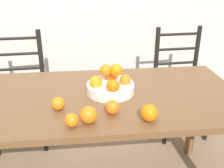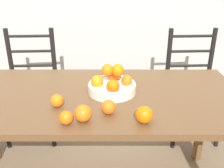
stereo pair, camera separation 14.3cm
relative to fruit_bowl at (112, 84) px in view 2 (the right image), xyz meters
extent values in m
cube|color=brown|center=(-0.12, -0.03, -0.07)|extent=(1.76, 0.81, 0.03)
cylinder|color=brown|center=(0.68, 0.30, -0.43)|extent=(0.07, 0.07, 0.70)
cylinder|color=silver|center=(0.00, 0.00, -0.02)|extent=(0.28, 0.28, 0.05)
torus|color=silver|center=(0.00, 0.00, 0.00)|extent=(0.28, 0.28, 0.02)
sphere|color=orange|center=(0.09, 0.00, 0.02)|extent=(0.06, 0.06, 0.06)
sphere|color=orange|center=(0.01, 0.08, 0.02)|extent=(0.08, 0.08, 0.08)
sphere|color=orange|center=(-0.09, -0.01, 0.02)|extent=(0.07, 0.07, 0.07)
sphere|color=orange|center=(0.01, -0.09, 0.03)|extent=(0.07, 0.07, 0.07)
sphere|color=orange|center=(0.03, 0.00, 0.09)|extent=(0.07, 0.07, 0.07)
sphere|color=orange|center=(-0.03, 0.00, 0.09)|extent=(0.07, 0.07, 0.07)
sphere|color=orange|center=(0.15, -0.33, -0.01)|extent=(0.08, 0.08, 0.08)
sphere|color=orange|center=(-0.29, -0.18, -0.02)|extent=(0.07, 0.07, 0.07)
sphere|color=orange|center=(-0.02, -0.25, -0.01)|extent=(0.07, 0.07, 0.07)
sphere|color=orange|center=(-0.21, -0.34, -0.02)|extent=(0.07, 0.07, 0.07)
sphere|color=orange|center=(-0.14, -0.32, -0.01)|extent=(0.08, 0.08, 0.08)
cylinder|color=black|center=(-0.88, 0.44, -0.55)|extent=(0.04, 0.04, 0.46)
cylinder|color=black|center=(-0.50, 0.46, -0.55)|extent=(0.04, 0.04, 0.46)
cylinder|color=black|center=(-0.90, 0.80, -0.31)|extent=(0.04, 0.04, 0.94)
cylinder|color=black|center=(-0.52, 0.82, -0.31)|extent=(0.04, 0.04, 0.94)
cube|color=black|center=(-0.70, 0.63, -0.30)|extent=(0.44, 0.42, 0.04)
cylinder|color=black|center=(-0.71, 0.81, -0.18)|extent=(0.38, 0.04, 0.02)
cylinder|color=black|center=(-0.71, 0.81, -0.04)|extent=(0.38, 0.04, 0.02)
cylinder|color=black|center=(-0.71, 0.81, 0.09)|extent=(0.38, 0.04, 0.02)
cylinder|color=black|center=(0.52, 0.44, -0.55)|extent=(0.04, 0.04, 0.46)
cylinder|color=black|center=(0.90, 0.46, -0.55)|extent=(0.04, 0.04, 0.46)
cylinder|color=black|center=(0.50, 0.80, -0.31)|extent=(0.04, 0.04, 0.94)
cylinder|color=black|center=(0.88, 0.82, -0.31)|extent=(0.04, 0.04, 0.94)
cube|color=black|center=(0.70, 0.63, -0.30)|extent=(0.44, 0.42, 0.04)
cylinder|color=black|center=(0.69, 0.81, -0.18)|extent=(0.38, 0.04, 0.02)
cylinder|color=black|center=(0.69, 0.81, -0.04)|extent=(0.38, 0.04, 0.02)
cylinder|color=black|center=(0.69, 0.81, 0.09)|extent=(0.38, 0.04, 0.02)
camera|label=1|loc=(-0.14, -1.38, 0.62)|focal=42.00mm
camera|label=2|loc=(0.00, -1.39, 0.62)|focal=42.00mm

